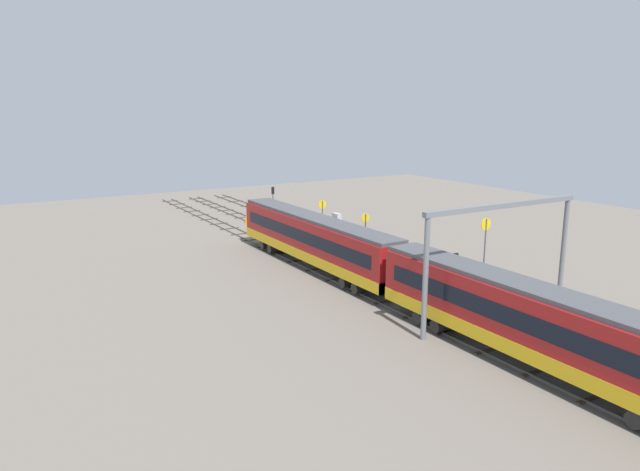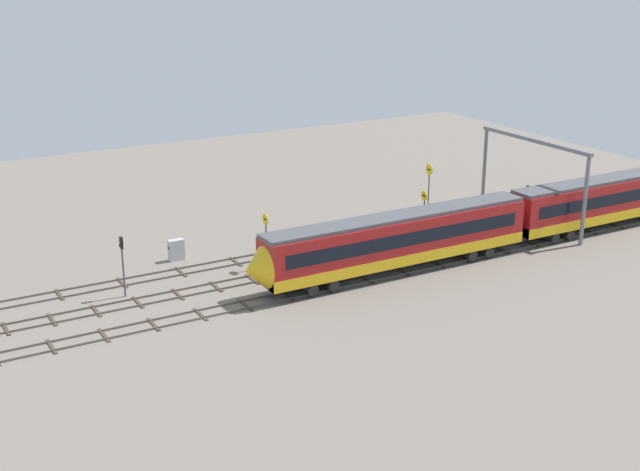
{
  "view_description": "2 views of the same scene",
  "coord_description": "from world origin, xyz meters",
  "px_view_note": "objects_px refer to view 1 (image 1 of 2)",
  "views": [
    {
      "loc": [
        -48.12,
        30.63,
        14.8
      ],
      "look_at": [
        2.17,
        0.63,
        1.71
      ],
      "focal_mm": 32.59,
      "sensor_mm": 36.0,
      "label": 1
    },
    {
      "loc": [
        34.6,
        57.53,
        24.87
      ],
      "look_at": [
        2.5,
        1.47,
        3.26
      ],
      "focal_mm": 47.75,
      "sensor_mm": 36.0,
      "label": 2
    }
  ],
  "objects_px": {
    "overhead_gantry": "(502,237)",
    "speed_sign_far_trackside": "(322,214)",
    "signal_light_trackside_approach": "(273,200)",
    "relay_cabinet": "(337,221)",
    "signal_light_trackside_departure": "(455,275)",
    "speed_sign_near_foreground": "(485,239)",
    "speed_sign_mid_trackside": "(365,237)",
    "train": "(393,271)"
  },
  "relations": [
    {
      "from": "speed_sign_far_trackside",
      "to": "relay_cabinet",
      "type": "height_order",
      "value": "speed_sign_far_trackside"
    },
    {
      "from": "speed_sign_near_foreground",
      "to": "speed_sign_far_trackside",
      "type": "xyz_separation_m",
      "value": [
        19.7,
        4.35,
        -0.58
      ]
    },
    {
      "from": "speed_sign_near_foreground",
      "to": "speed_sign_far_trackside",
      "type": "relative_size",
      "value": 1.17
    },
    {
      "from": "speed_sign_mid_trackside",
      "to": "speed_sign_far_trackside",
      "type": "relative_size",
      "value": 1.2
    },
    {
      "from": "signal_light_trackside_departure",
      "to": "speed_sign_mid_trackside",
      "type": "bearing_deg",
      "value": -1.56
    },
    {
      "from": "overhead_gantry",
      "to": "signal_light_trackside_departure",
      "type": "bearing_deg",
      "value": 41.47
    },
    {
      "from": "train",
      "to": "signal_light_trackside_departure",
      "type": "distance_m",
      "value": 4.73
    },
    {
      "from": "train",
      "to": "speed_sign_mid_trackside",
      "type": "distance_m",
      "value": 7.87
    },
    {
      "from": "overhead_gantry",
      "to": "signal_light_trackside_approach",
      "type": "distance_m",
      "value": 39.17
    },
    {
      "from": "speed_sign_mid_trackside",
      "to": "speed_sign_near_foreground",
      "type": "bearing_deg",
      "value": -129.12
    },
    {
      "from": "speed_sign_mid_trackside",
      "to": "signal_light_trackside_approach",
      "type": "bearing_deg",
      "value": -7.82
    },
    {
      "from": "overhead_gantry",
      "to": "signal_light_trackside_approach",
      "type": "bearing_deg",
      "value": -2.62
    },
    {
      "from": "speed_sign_near_foreground",
      "to": "signal_light_trackside_departure",
      "type": "height_order",
      "value": "speed_sign_near_foreground"
    },
    {
      "from": "speed_sign_far_trackside",
      "to": "relay_cabinet",
      "type": "xyz_separation_m",
      "value": [
        5.76,
        -5.54,
        -2.21
      ]
    },
    {
      "from": "speed_sign_near_foreground",
      "to": "signal_light_trackside_approach",
      "type": "bearing_deg",
      "value": 8.0
    },
    {
      "from": "speed_sign_far_trackside",
      "to": "signal_light_trackside_departure",
      "type": "height_order",
      "value": "speed_sign_far_trackside"
    },
    {
      "from": "speed_sign_mid_trackside",
      "to": "signal_light_trackside_approach",
      "type": "xyz_separation_m",
      "value": [
        25.28,
        -3.47,
        -0.44
      ]
    },
    {
      "from": "speed_sign_mid_trackside",
      "to": "speed_sign_far_trackside",
      "type": "height_order",
      "value": "speed_sign_mid_trackside"
    },
    {
      "from": "speed_sign_near_foreground",
      "to": "speed_sign_mid_trackside",
      "type": "xyz_separation_m",
      "value": [
        6.45,
        7.93,
        -0.15
      ]
    },
    {
      "from": "overhead_gantry",
      "to": "signal_light_trackside_approach",
      "type": "xyz_separation_m",
      "value": [
        39.01,
        -1.78,
        -2.95
      ]
    },
    {
      "from": "speed_sign_far_trackside",
      "to": "signal_light_trackside_departure",
      "type": "relative_size",
      "value": 1.02
    },
    {
      "from": "overhead_gantry",
      "to": "signal_light_trackside_departure",
      "type": "xyz_separation_m",
      "value": [
        2.26,
        2.0,
        -3.03
      ]
    },
    {
      "from": "overhead_gantry",
      "to": "speed_sign_far_trackside",
      "type": "xyz_separation_m",
      "value": [
        26.99,
        -1.89,
        -2.94
      ]
    },
    {
      "from": "signal_light_trackside_departure",
      "to": "signal_light_trackside_approach",
      "type": "bearing_deg",
      "value": -5.88
    },
    {
      "from": "train",
      "to": "signal_light_trackside_departure",
      "type": "height_order",
      "value": "train"
    },
    {
      "from": "speed_sign_near_foreground",
      "to": "relay_cabinet",
      "type": "xyz_separation_m",
      "value": [
        25.46,
        -1.19,
        -2.79
      ]
    },
    {
      "from": "speed_sign_far_trackside",
      "to": "signal_light_trackside_approach",
      "type": "distance_m",
      "value": 12.03
    },
    {
      "from": "speed_sign_near_foreground",
      "to": "speed_sign_mid_trackside",
      "type": "bearing_deg",
      "value": 50.88
    },
    {
      "from": "speed_sign_mid_trackside",
      "to": "signal_light_trackside_approach",
      "type": "distance_m",
      "value": 25.52
    },
    {
      "from": "signal_light_trackside_departure",
      "to": "overhead_gantry",
      "type": "bearing_deg",
      "value": -138.53
    },
    {
      "from": "speed_sign_mid_trackside",
      "to": "signal_light_trackside_approach",
      "type": "height_order",
      "value": "speed_sign_mid_trackside"
    },
    {
      "from": "overhead_gantry",
      "to": "relay_cabinet",
      "type": "height_order",
      "value": "overhead_gantry"
    },
    {
      "from": "speed_sign_near_foreground",
      "to": "speed_sign_mid_trackside",
      "type": "height_order",
      "value": "speed_sign_mid_trackside"
    },
    {
      "from": "speed_sign_near_foreground",
      "to": "signal_light_trackside_approach",
      "type": "xyz_separation_m",
      "value": [
        31.73,
        4.46,
        -0.59
      ]
    },
    {
      "from": "speed_sign_mid_trackside",
      "to": "overhead_gantry",
      "type": "bearing_deg",
      "value": -172.99
    },
    {
      "from": "relay_cabinet",
      "to": "signal_light_trackside_departure",
      "type": "bearing_deg",
      "value": 162.8
    },
    {
      "from": "signal_light_trackside_departure",
      "to": "train",
      "type": "bearing_deg",
      "value": 29.47
    },
    {
      "from": "train",
      "to": "overhead_gantry",
      "type": "bearing_deg",
      "value": -145.85
    },
    {
      "from": "speed_sign_far_trackside",
      "to": "signal_light_trackside_approach",
      "type": "relative_size",
      "value": 0.99
    },
    {
      "from": "train",
      "to": "overhead_gantry",
      "type": "xyz_separation_m",
      "value": [
        -6.37,
        -4.32,
        3.41
      ]
    },
    {
      "from": "speed_sign_near_foreground",
      "to": "signal_light_trackside_approach",
      "type": "relative_size",
      "value": 1.16
    },
    {
      "from": "overhead_gantry",
      "to": "speed_sign_mid_trackside",
      "type": "bearing_deg",
      "value": 7.01
    }
  ]
}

